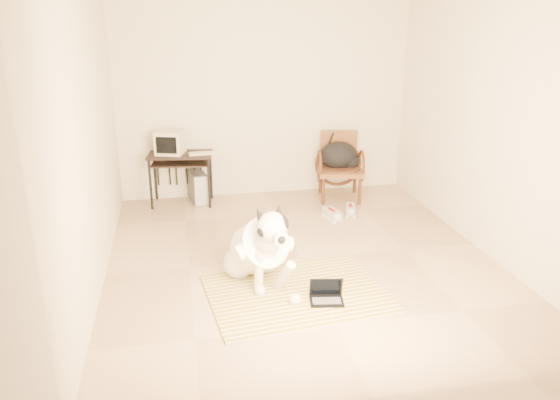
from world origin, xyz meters
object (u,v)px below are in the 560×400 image
object	(u,v)px
pc_tower	(198,187)
laptop	(326,295)
crt_monitor	(170,142)
rattan_chair	(340,166)
dog	(260,249)
computer_desk	(180,161)
backpack	(340,156)

from	to	relation	value
pc_tower	laptop	bearing A→B (deg)	-71.39
laptop	crt_monitor	xyz separation A→B (m)	(-1.33, 2.95, 0.78)
crt_monitor	rattan_chair	world-z (taller)	crt_monitor
rattan_chair	laptop	bearing A→B (deg)	-108.87
crt_monitor	pc_tower	distance (m)	0.72
crt_monitor	rattan_chair	size ratio (longest dim) A/B	0.47
dog	pc_tower	distance (m)	2.53
laptop	crt_monitor	distance (m)	3.33
crt_monitor	dog	bearing A→B (deg)	-72.04
laptop	computer_desk	xyz separation A→B (m)	(-1.21, 2.92, 0.53)
crt_monitor	computer_desk	bearing A→B (deg)	-16.29
laptop	pc_tower	bearing A→B (deg)	108.61
dog	rattan_chair	distance (m)	2.74
dog	pc_tower	bearing A→B (deg)	100.72
computer_desk	backpack	world-z (taller)	backpack
computer_desk	crt_monitor	world-z (taller)	crt_monitor
dog	rattan_chair	world-z (taller)	rattan_chair
laptop	rattan_chair	xyz separation A→B (m)	(0.95, 2.79, 0.38)
rattan_chair	crt_monitor	bearing A→B (deg)	175.80
computer_desk	backpack	xyz separation A→B (m)	(2.16, -0.14, -0.01)
rattan_chair	backpack	size ratio (longest dim) A/B	1.65
crt_monitor	backpack	distance (m)	2.30
dog	backpack	world-z (taller)	dog
laptop	pc_tower	world-z (taller)	pc_tower
laptop	backpack	xyz separation A→B (m)	(0.95, 2.78, 0.52)
crt_monitor	laptop	bearing A→B (deg)	-65.77
crt_monitor	rattan_chair	distance (m)	2.32
rattan_chair	pc_tower	bearing A→B (deg)	174.65
dog	rattan_chair	bearing A→B (deg)	57.18
pc_tower	rattan_chair	world-z (taller)	rattan_chair
pc_tower	dog	bearing A→B (deg)	-79.28
crt_monitor	backpack	xyz separation A→B (m)	(2.28, -0.17, -0.26)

